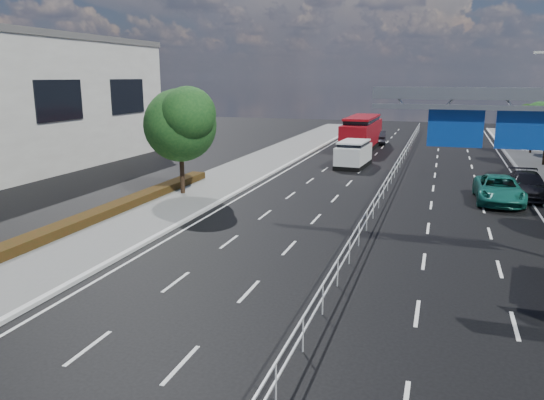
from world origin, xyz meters
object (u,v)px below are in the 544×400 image
(near_car_silver, at_px, (350,146))
(parked_car_teal, at_px, (499,189))
(white_minivan, at_px, (353,154))
(near_car_dark, at_px, (378,137))
(red_bus, at_px, (362,132))
(parked_car_dark, at_px, (527,185))

(near_car_silver, bearing_deg, parked_car_teal, 123.76)
(white_minivan, xyz_separation_m, near_car_dark, (0.09, 16.25, -0.32))
(red_bus, distance_m, parked_car_dark, 22.89)
(white_minivan, relative_size, near_car_dark, 1.14)
(parked_car_teal, bearing_deg, parked_car_dark, 48.40)
(red_bus, relative_size, near_car_silver, 2.81)
(near_car_silver, relative_size, near_car_dark, 0.90)
(near_car_dark, bearing_deg, parked_car_teal, 106.10)
(white_minivan, height_order, parked_car_dark, white_minivan)
(near_car_dark, distance_m, parked_car_teal, 28.09)
(near_car_silver, xyz_separation_m, parked_car_dark, (13.65, -16.19, 0.06))
(parked_car_teal, bearing_deg, near_car_silver, 121.60)
(red_bus, distance_m, parked_car_teal, 23.76)
(red_bus, relative_size, near_car_dark, 2.52)
(red_bus, relative_size, parked_car_dark, 2.19)
(near_car_dark, relative_size, parked_car_dark, 0.87)
(near_car_silver, xyz_separation_m, near_car_dark, (1.75, 7.90, 0.05))
(parked_car_teal, bearing_deg, near_car_dark, 109.77)
(near_car_dark, height_order, parked_car_dark, parked_car_dark)
(parked_car_teal, relative_size, parked_car_dark, 1.08)
(white_minivan, distance_m, red_bus, 11.05)
(near_car_dark, bearing_deg, red_bus, 73.48)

